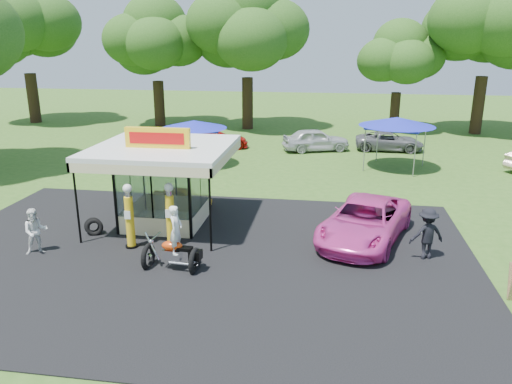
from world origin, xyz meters
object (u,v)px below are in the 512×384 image
Objects in this scene: gas_pump_right at (170,217)px; bg_car_a at (177,141)px; motorcycle at (175,244)px; gas_pump_left at (130,218)px; spectator_west at (36,231)px; spectator_east_a at (427,234)px; bg_car_b at (215,140)px; bg_car_c at (316,140)px; pink_sedan at (365,221)px; bg_car_d at (389,141)px; tent_west at (194,125)px; tent_east at (397,122)px; kiosk_car at (182,197)px; gas_station_kiosk at (165,183)px.

gas_pump_right is 16.97m from bg_car_a.
gas_pump_right reaches higher than motorcycle.
spectator_west is at bearing -162.65° from gas_pump_left.
spectator_east_a is 20.47m from bg_car_b.
bg_car_c reaches higher than bg_car_a.
bg_car_a is (-12.02, 14.54, -0.11)m from pink_sedan.
bg_car_b is (2.23, 18.51, -0.17)m from spectator_west.
spectator_west is at bearing -10.32° from spectator_east_a.
gas_pump_right is at bearing 13.62° from gas_pump_left.
spectator_west is (-4.62, -1.34, -0.34)m from gas_pump_right.
spectator_east_a is 0.41× the size of bg_car_d.
tent_west is (-3.24, 14.26, 1.60)m from motorcycle.
bg_car_b is 12.65m from tent_east.
kiosk_car is 14.37m from bg_car_c.
gas_pump_left is (-0.47, -2.63, -0.59)m from gas_station_kiosk.
pink_sedan is (7.17, 1.72, -0.41)m from gas_pump_right.
tent_east is (10.49, 8.97, 2.32)m from kiosk_car.
tent_west is at bearing -62.97° from spectator_east_a.
bg_car_c is (4.68, 17.70, -0.41)m from gas_pump_right.
tent_east is (10.49, 11.18, 1.02)m from gas_station_kiosk.
bg_car_a is at bearing 79.34° from bg_car_c.
bg_car_a is at bearing 148.06° from pink_sedan.
pink_sedan is 17.10m from bg_car_d.
gas_pump_left is at bearing 148.76° from motorcycle.
bg_car_a is 14.79m from bg_car_d.
spectator_east_a reaches higher than bg_car_b.
bg_car_d is 13.88m from tent_west.
bg_car_b reaches higher than bg_car_d.
bg_car_d is at bearing 62.37° from gas_pump_right.
tent_east is (8.78, 15.34, 1.88)m from motorcycle.
tent_east is (14.38, -2.80, 2.12)m from bg_car_a.
bg_car_c reaches higher than bg_car_d.
pink_sedan is 1.20× the size of bg_car_b.
motorcycle is 19.98m from bg_car_c.
bg_car_d is at bearing -37.15° from kiosk_car.
motorcycle is (2.19, -1.54, -0.27)m from gas_pump_left.
tent_east is at bearing 12.37° from spectator_west.
bg_car_c reaches higher than bg_car_b.
kiosk_car is 14.00m from tent_east.
gas_station_kiosk is at bearing -28.07° from spectator_east_a.
spectator_west is 0.41× the size of bg_car_a.
spectator_east_a is (2.05, -1.41, 0.15)m from pink_sedan.
motorcycle is 17.77m from tent_east.
motorcycle is (0.75, -1.88, -0.27)m from gas_pump_right.
gas_pump_right is 9.23m from spectator_east_a.
bg_car_c is (9.30, 19.04, -0.08)m from spectator_west.
gas_station_kiosk reaches higher than bg_car_b.
gas_pump_left is 1.05× the size of motorcycle.
gas_pump_left is 17.55m from bg_car_b.
motorcycle is 0.42× the size of pink_sedan.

